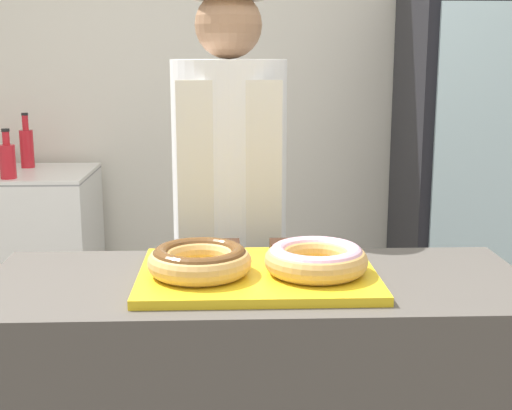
{
  "coord_description": "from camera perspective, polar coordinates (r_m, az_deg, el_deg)",
  "views": [
    {
      "loc": [
        -0.08,
        -1.81,
        1.46
      ],
      "look_at": [
        0.0,
        0.1,
        1.06
      ],
      "focal_mm": 50.0,
      "sensor_mm": 36.0,
      "label": 1
    }
  ],
  "objects": [
    {
      "name": "bottle_red_b_b",
      "position": [
        3.86,
        -17.87,
        4.48
      ],
      "size": [
        0.07,
        0.07,
        0.28
      ],
      "color": "red",
      "rests_on": "chest_freezer"
    },
    {
      "name": "baker_person",
      "position": [
        2.49,
        -2.1,
        -1.15
      ],
      "size": [
        0.39,
        0.39,
        1.71
      ],
      "color": "#4C4C51",
      "rests_on": "ground_plane"
    },
    {
      "name": "beverage_fridge",
      "position": [
        3.78,
        16.05,
        3.23
      ],
      "size": [
        0.58,
        0.66,
        1.85
      ],
      "color": "black",
      "rests_on": "ground_plane"
    },
    {
      "name": "bottle_red",
      "position": [
        3.54,
        -19.26,
        3.46
      ],
      "size": [
        0.07,
        0.07,
        0.24
      ],
      "color": "red",
      "rests_on": "chest_freezer"
    },
    {
      "name": "serving_tray",
      "position": [
        1.9,
        0.12,
        -5.6
      ],
      "size": [
        0.62,
        0.46,
        0.02
      ],
      "color": "yellow",
      "rests_on": "display_counter"
    },
    {
      "name": "brownie_back_left",
      "position": [
        2.06,
        -2.47,
        -3.39
      ],
      "size": [
        0.08,
        0.08,
        0.03
      ],
      "color": "black",
      "rests_on": "serving_tray"
    },
    {
      "name": "brownie_back_right",
      "position": [
        2.06,
        2.3,
        -3.34
      ],
      "size": [
        0.08,
        0.08,
        0.03
      ],
      "color": "black",
      "rests_on": "serving_tray"
    },
    {
      "name": "donut_chocolate_glaze",
      "position": [
        1.85,
        -4.54,
        -4.37
      ],
      "size": [
        0.27,
        0.27,
        0.07
      ],
      "color": "tan",
      "rests_on": "serving_tray"
    },
    {
      "name": "donut_light_glaze",
      "position": [
        1.86,
        4.82,
        -4.27
      ],
      "size": [
        0.27,
        0.27,
        0.07
      ],
      "color": "tan",
      "rests_on": "serving_tray"
    },
    {
      "name": "chest_freezer",
      "position": [
        3.87,
        -19.54,
        -3.96
      ],
      "size": [
        0.93,
        0.59,
        0.89
      ],
      "color": "white",
      "rests_on": "ground_plane"
    },
    {
      "name": "wall_back",
      "position": [
        3.94,
        -1.19,
        10.25
      ],
      "size": [
        8.0,
        0.06,
        2.7
      ],
      "color": "silver",
      "rests_on": "ground_plane"
    }
  ]
}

